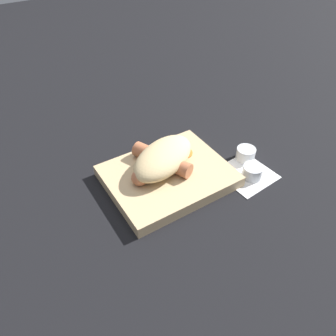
% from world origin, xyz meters
% --- Properties ---
extents(ground_plane, '(3.00, 3.00, 0.00)m').
position_xyz_m(ground_plane, '(0.00, 0.00, 0.00)').
color(ground_plane, black).
extents(food_tray, '(0.24, 0.19, 0.02)m').
position_xyz_m(food_tray, '(0.00, 0.00, 0.01)').
color(food_tray, tan).
rests_on(food_tray, ground_plane).
extents(bread_roll, '(0.18, 0.14, 0.05)m').
position_xyz_m(bread_roll, '(-0.00, 0.02, 0.05)').
color(bread_roll, '#DBBC84').
rests_on(bread_roll, food_tray).
extents(sausage, '(0.15, 0.13, 0.03)m').
position_xyz_m(sausage, '(-0.00, 0.02, 0.04)').
color(sausage, '#B26642').
rests_on(sausage, food_tray).
extents(pickled_veggies, '(0.07, 0.08, 0.00)m').
position_xyz_m(pickled_veggies, '(0.05, 0.05, 0.03)').
color(pickled_veggies, orange).
rests_on(pickled_veggies, food_tray).
extents(napkin, '(0.11, 0.11, 0.00)m').
position_xyz_m(napkin, '(0.15, -0.07, 0.00)').
color(napkin, white).
rests_on(napkin, ground_plane).
extents(condiment_cup_near, '(0.04, 0.04, 0.03)m').
position_xyz_m(condiment_cup_near, '(0.15, -0.08, 0.01)').
color(condiment_cup_near, silver).
rests_on(condiment_cup_near, ground_plane).
extents(condiment_cup_far, '(0.04, 0.04, 0.03)m').
position_xyz_m(condiment_cup_far, '(0.18, -0.03, 0.01)').
color(condiment_cup_far, silver).
rests_on(condiment_cup_far, ground_plane).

